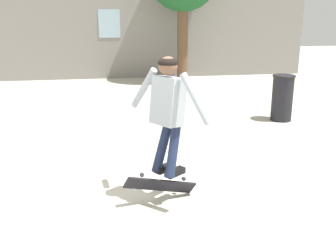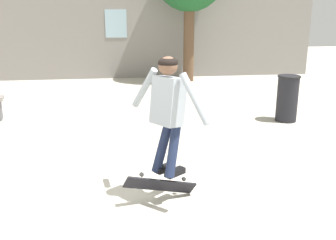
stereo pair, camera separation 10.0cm
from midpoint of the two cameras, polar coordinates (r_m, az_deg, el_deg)
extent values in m
plane|color=beige|center=(4.35, -6.58, -13.55)|extent=(40.00, 40.00, 0.00)
cube|color=gray|center=(12.99, -7.93, 15.86)|extent=(13.67, 0.40, 4.30)
cube|color=#99B7C6|center=(12.78, -7.72, 14.35)|extent=(0.70, 0.02, 0.90)
cylinder|color=brown|center=(12.24, 3.41, 11.65)|extent=(0.34, 0.34, 2.45)
cylinder|color=black|center=(7.99, 18.06, 3.14)|extent=(0.42, 0.42, 0.94)
torus|color=black|center=(7.91, 18.34, 6.32)|extent=(0.46, 0.46, 0.04)
cube|color=#9EA8B2|center=(4.15, 0.69, 2.91)|extent=(0.43, 0.44, 0.55)
sphere|color=brown|center=(4.08, 0.71, 8.22)|extent=(0.29, 0.29, 0.21)
ellipsoid|color=black|center=(4.08, 0.71, 8.74)|extent=(0.31, 0.31, 0.12)
cylinder|color=#1E2847|center=(4.36, -0.12, -3.86)|extent=(0.32, 0.21, 0.67)
cube|color=black|center=(4.49, 0.16, -7.34)|extent=(0.27, 0.24, 0.07)
cylinder|color=#1E2847|center=(4.25, 1.48, -4.41)|extent=(0.26, 0.30, 0.67)
cube|color=black|center=(4.38, 1.73, -7.97)|extent=(0.27, 0.24, 0.07)
cylinder|color=#9EA8B2|center=(4.42, -2.97, 4.86)|extent=(0.32, 0.39, 0.52)
cylinder|color=#9EA8B2|center=(3.87, 4.87, 3.23)|extent=(0.32, 0.39, 0.52)
cube|color=black|center=(4.43, -0.49, -9.91)|extent=(0.88, 0.30, 0.40)
cylinder|color=black|center=(4.50, 3.07, -8.97)|extent=(0.06, 0.07, 0.05)
cylinder|color=black|center=(4.65, 1.97, -10.47)|extent=(0.06, 0.07, 0.05)
cylinder|color=black|center=(4.27, -3.37, -8.30)|extent=(0.06, 0.07, 0.05)
cylinder|color=black|center=(4.43, -4.34, -9.88)|extent=(0.06, 0.07, 0.05)
camera|label=1|loc=(0.05, -89.32, 0.19)|focal=40.00mm
camera|label=2|loc=(0.05, 90.68, -0.19)|focal=40.00mm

